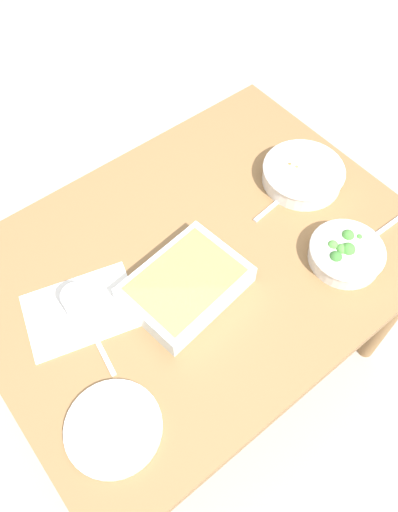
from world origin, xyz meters
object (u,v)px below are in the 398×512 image
side_plate (113,428)px  spoon_by_stew (279,198)px  stew_bowl (303,174)px  drink_cup (79,303)px  spoon_spare (95,337)px  broccoli_bowl (346,253)px  baking_dish (186,284)px  spoon_by_broccoli (374,236)px

side_plate → spoon_by_stew: side_plate is taller
stew_bowl → drink_cup: (-0.75, 0.04, 0.01)m
side_plate → spoon_spare: size_ratio=1.25×
stew_bowl → spoon_by_stew: bearing=-173.8°
spoon_spare → broccoli_bowl: bearing=-19.0°
broccoli_bowl → baking_dish: size_ratio=0.62×
broccoli_bowl → spoon_spare: bearing=161.0°
spoon_spare → baking_dish: bearing=-7.7°
drink_cup → spoon_by_stew: bearing=-4.2°
broccoli_bowl → side_plate: bearing=179.1°
broccoli_bowl → baking_dish: (-0.40, 0.19, 0.00)m
baking_dish → broccoli_bowl: bearing=-25.6°
stew_bowl → spoon_by_stew: 0.11m
stew_bowl → broccoli_bowl: (-0.11, -0.27, -0.00)m
baking_dish → drink_cup: drink_cup is taller
baking_dish → spoon_spare: bearing=172.3°
baking_dish → spoon_by_broccoli: baking_dish is taller
drink_cup → spoon_by_stew: drink_cup is taller
side_plate → stew_bowl: bearing=17.1°
spoon_by_stew → baking_dish: bearing=-169.9°
baking_dish → spoon_by_stew: 0.41m
stew_bowl → drink_cup: size_ratio=2.88×
side_plate → spoon_spare: (0.09, 0.21, -0.00)m
broccoli_bowl → drink_cup: 0.71m
spoon_by_stew → spoon_spare: same height
broccoli_bowl → spoon_by_broccoli: bearing=-1.5°
stew_bowl → spoon_by_broccoli: size_ratio=1.40×
baking_dish → side_plate: baking_dish is taller
side_plate → spoon_by_broccoli: bearing=-1.0°
drink_cup → spoon_by_stew: size_ratio=0.48×
side_plate → spoon_spare: 0.23m
side_plate → spoon_by_stew: (0.75, 0.25, -0.00)m
spoon_by_broccoli → side_plate: bearing=179.0°
stew_bowl → spoon_spare: stew_bowl is taller
drink_cup → side_plate: 0.32m
spoon_by_stew → stew_bowl: bearing=6.2°
drink_cup → spoon_spare: 0.09m
stew_bowl → spoon_by_stew: (-0.10, -0.01, -0.03)m
side_plate → spoon_by_broccoli: size_ratio=1.25×
broccoli_bowl → side_plate: 0.74m
broccoli_bowl → spoon_by_stew: bearing=88.0°
drink_cup → spoon_by_stew: (0.65, -0.05, -0.03)m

